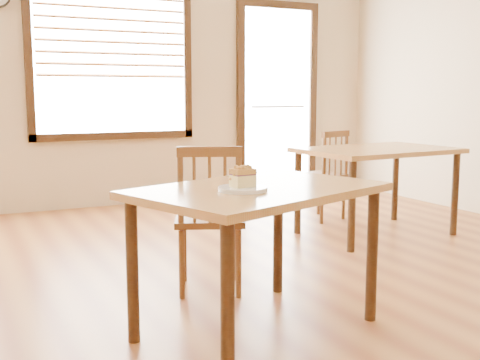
% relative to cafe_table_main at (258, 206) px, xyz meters
% --- Properties ---
extents(ground, '(8.00, 8.00, 0.00)m').
position_rel_cafe_table_main_xyz_m(ground, '(-0.07, -0.22, -0.65)').
color(ground, '#9A622C').
extents(window_right, '(1.76, 0.10, 1.96)m').
position_rel_cafe_table_main_xyz_m(window_right, '(0.23, 3.75, 1.16)').
color(window_right, white).
rests_on(window_right, room_shell).
extents(entry_door, '(1.08, 0.06, 2.29)m').
position_rel_cafe_table_main_xyz_m(entry_door, '(2.23, 3.75, 0.54)').
color(entry_door, white).
rests_on(entry_door, ground).
extents(cafe_table_main, '(1.41, 1.16, 0.75)m').
position_rel_cafe_table_main_xyz_m(cafe_table_main, '(0.00, 0.00, 0.00)').
color(cafe_table_main, '#B08C44').
rests_on(cafe_table_main, ground).
extents(cafe_chair_main, '(0.54, 0.54, 0.92)m').
position_rel_cafe_table_main_xyz_m(cafe_chair_main, '(0.03, 0.68, -0.19)').
color(cafe_chair_main, '#5A3418').
rests_on(cafe_chair_main, ground).
extents(cafe_table_second, '(1.33, 0.93, 0.75)m').
position_rel_cafe_table_main_xyz_m(cafe_table_second, '(1.91, 1.45, 0.01)').
color(cafe_table_second, '#B08C44').
rests_on(cafe_table_second, ground).
extents(cafe_chair_second, '(0.48, 0.48, 0.87)m').
position_rel_cafe_table_main_xyz_m(cafe_chair_second, '(1.84, 2.16, -0.21)').
color(cafe_chair_second, '#5A3418').
rests_on(cafe_chair_second, ground).
extents(plate, '(0.24, 0.24, 0.02)m').
position_rel_cafe_table_main_xyz_m(plate, '(-0.12, -0.08, 0.11)').
color(plate, white).
rests_on(plate, cafe_table_main).
extents(cake_slice, '(0.12, 0.09, 0.11)m').
position_rel_cafe_table_main_xyz_m(cake_slice, '(-0.12, -0.08, 0.17)').
color(cake_slice, '#FFF390').
rests_on(cake_slice, plate).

